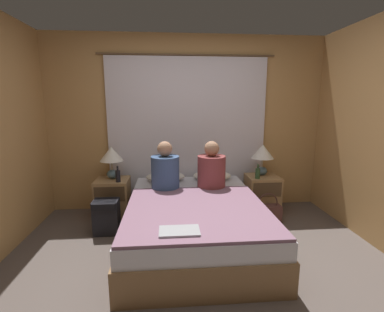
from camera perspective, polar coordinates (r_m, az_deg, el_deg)
ground_plane at (r=2.79m, az=1.81°, el=-23.36°), size 16.00×16.00×0.00m
wall_back at (r=4.10m, az=-1.00°, el=6.54°), size 4.07×0.06×2.50m
curtain_panel at (r=4.05m, az=-0.93°, el=4.45°), size 2.47×0.02×2.22m
bed at (r=3.23m, az=0.48°, el=-13.30°), size 1.49×2.06×0.49m
nightstand_left at (r=4.01m, az=-15.89°, el=-8.35°), size 0.44×0.42×0.54m
nightstand_right at (r=4.15m, az=14.16°, el=-7.58°), size 0.44×0.42×0.54m
lamp_left at (r=3.91m, az=-16.19°, el=-0.09°), size 0.31×0.31×0.44m
lamp_right at (r=4.06m, az=14.29°, el=0.40°), size 0.31×0.31×0.44m
pillow_left at (r=3.89m, az=-5.46°, el=-4.27°), size 0.54×0.34×0.12m
pillow_right at (r=3.93m, az=4.13°, el=-4.06°), size 0.54×0.34×0.12m
blanket_on_bed at (r=2.86m, az=1.04°, el=-10.96°), size 1.43×1.41×0.03m
person_left_in_bed at (r=3.48m, az=-5.52°, el=-2.95°), size 0.35×0.35×0.61m
person_right_in_bed at (r=3.52m, az=4.01°, el=-2.81°), size 0.35×0.35×0.61m
beer_bottle_on_left_stand at (r=3.77m, az=-14.94°, el=-3.94°), size 0.06×0.06×0.21m
beer_bottle_on_right_stand at (r=3.91m, az=13.31°, el=-3.43°), size 0.07×0.07×0.20m
laptop_on_bed at (r=2.38m, az=-2.61°, el=-15.12°), size 0.34×0.20×0.02m
backpack_on_floor at (r=3.58m, az=-17.16°, el=-11.44°), size 0.30×0.25×0.42m
handbag_on_floor at (r=3.88m, az=15.19°, el=-11.21°), size 0.35×0.15×0.40m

